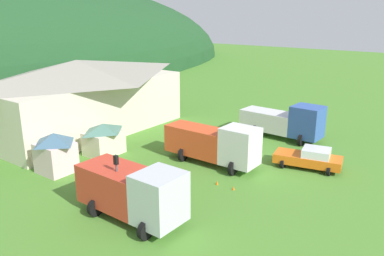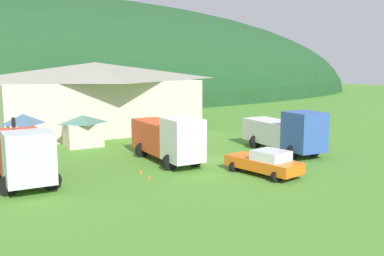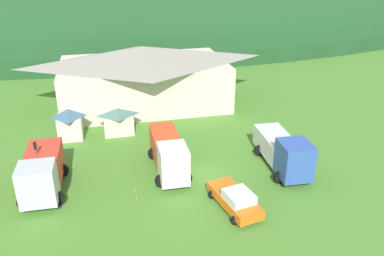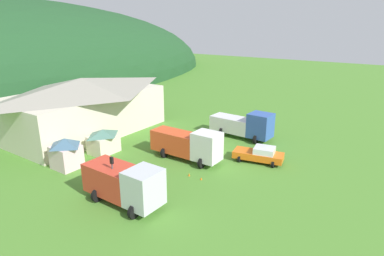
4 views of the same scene
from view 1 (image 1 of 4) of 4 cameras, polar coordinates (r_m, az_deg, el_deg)
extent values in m
plane|color=#4C842D|center=(33.20, 7.81, -4.15)|extent=(200.00, 200.00, 0.00)
cube|color=beige|center=(41.49, -16.15, 3.40)|extent=(19.17, 11.05, 5.29)
pyramid|color=gray|center=(40.85, -16.56, 8.27)|extent=(20.70, 11.94, 1.85)
cube|color=beige|center=(33.99, -12.81, -2.13)|extent=(2.96, 2.34, 2.00)
pyramid|color=#4C7A6B|center=(33.58, -12.95, 0.05)|extent=(3.19, 2.53, 0.70)
cube|color=beige|center=(31.19, -19.35, -4.13)|extent=(2.33, 2.50, 2.29)
pyramid|color=#42667F|center=(30.70, -19.62, -1.43)|extent=(2.52, 2.70, 0.80)
cube|color=silver|center=(21.61, -4.84, -10.20)|extent=(2.61, 2.40, 2.87)
cube|color=black|center=(21.26, -4.64, -8.78)|extent=(1.41, 1.90, 0.92)
cube|color=red|center=(23.97, -11.00, -8.31)|extent=(2.65, 4.59, 2.37)
cylinder|color=black|center=(23.03, -2.82, -12.40)|extent=(1.10, 0.30, 1.10)
cylinder|color=black|center=(21.60, -6.82, -14.65)|extent=(1.10, 0.30, 1.10)
cylinder|color=black|center=(25.61, -9.98, -9.49)|extent=(1.10, 0.30, 1.10)
cylinder|color=black|center=(24.33, -13.96, -11.23)|extent=(1.10, 0.30, 1.10)
cube|color=white|center=(29.52, 7.05, -2.70)|extent=(2.25, 2.64, 2.89)
cube|color=black|center=(29.26, 7.32, -1.57)|extent=(1.22, 2.11, 0.92)
cube|color=#E04C23|center=(31.66, 0.85, -1.85)|extent=(2.28, 5.31, 2.22)
cylinder|color=black|center=(30.81, 7.86, -4.75)|extent=(1.10, 0.30, 1.10)
cylinder|color=black|center=(29.26, 6.00, -5.87)|extent=(1.10, 0.30, 1.10)
cylinder|color=black|center=(33.20, 0.71, -2.98)|extent=(1.10, 0.30, 1.10)
cylinder|color=black|center=(31.77, -1.34, -3.92)|extent=(1.10, 0.30, 1.10)
cube|color=#3356AD|center=(37.18, 16.54, 0.86)|extent=(2.55, 2.75, 2.94)
cube|color=black|center=(36.97, 16.81, 1.79)|extent=(1.40, 2.17, 0.94)
cube|color=silver|center=(38.93, 11.15, 1.10)|extent=(2.68, 5.37, 1.83)
cylinder|color=black|center=(38.53, 16.98, -0.91)|extent=(1.10, 0.30, 1.10)
cylinder|color=black|center=(36.66, 15.70, -1.70)|extent=(1.10, 0.30, 1.10)
cylinder|color=black|center=(40.43, 10.81, 0.35)|extent=(1.10, 0.30, 1.10)
cylinder|color=black|center=(38.65, 9.30, -0.33)|extent=(1.10, 0.30, 1.10)
cube|color=orange|center=(31.68, 16.61, -4.44)|extent=(2.92, 5.36, 0.70)
cube|color=silver|center=(31.38, 17.80, -3.46)|extent=(2.17, 2.34, 0.62)
cylinder|color=black|center=(32.44, 19.81, -4.90)|extent=(0.68, 0.24, 0.68)
cylinder|color=black|center=(30.84, 19.47, -6.00)|extent=(0.68, 0.24, 0.68)
cylinder|color=black|center=(32.85, 13.83, -4.10)|extent=(0.68, 0.24, 0.68)
cylinder|color=black|center=(31.26, 13.18, -5.14)|extent=(0.68, 0.24, 0.68)
cylinder|color=#4C4C51|center=(23.44, -10.84, -9.06)|extent=(0.12, 0.12, 3.34)
cube|color=black|center=(22.67, -11.11, -4.62)|extent=(0.20, 0.24, 0.55)
sphere|color=green|center=(22.76, -11.33, -4.55)|extent=(0.14, 0.14, 0.14)
cone|color=orange|center=(27.16, 6.11, -9.01)|extent=(0.36, 0.36, 0.54)
cone|color=orange|center=(27.82, 3.69, -8.30)|extent=(0.36, 0.36, 0.61)
camera|label=2|loc=(16.58, 81.17, -13.96)|focal=41.01mm
camera|label=3|loc=(24.28, 74.58, 18.11)|focal=36.88mm
camera|label=4|loc=(3.68, 162.39, 17.92)|focal=30.63mm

